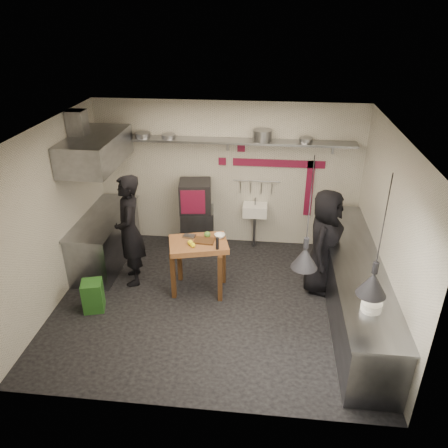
# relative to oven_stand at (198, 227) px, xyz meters

# --- Properties ---
(floor) EXTENTS (5.00, 5.00, 0.00)m
(floor) POSITION_rel_oven_stand_xyz_m (0.56, -1.81, -0.40)
(floor) COLOR black
(floor) RESTS_ON ground
(ceiling) EXTENTS (5.00, 5.00, 0.00)m
(ceiling) POSITION_rel_oven_stand_xyz_m (0.56, -1.81, 2.40)
(ceiling) COLOR beige
(ceiling) RESTS_ON floor
(wall_back) EXTENTS (5.00, 0.04, 2.80)m
(wall_back) POSITION_rel_oven_stand_xyz_m (0.56, 0.29, 1.00)
(wall_back) COLOR beige
(wall_back) RESTS_ON floor
(wall_front) EXTENTS (5.00, 0.04, 2.80)m
(wall_front) POSITION_rel_oven_stand_xyz_m (0.56, -3.91, 1.00)
(wall_front) COLOR beige
(wall_front) RESTS_ON floor
(wall_left) EXTENTS (0.04, 4.20, 2.80)m
(wall_left) POSITION_rel_oven_stand_xyz_m (-1.94, -1.81, 1.00)
(wall_left) COLOR beige
(wall_left) RESTS_ON floor
(wall_right) EXTENTS (0.04, 4.20, 2.80)m
(wall_right) POSITION_rel_oven_stand_xyz_m (3.06, -1.81, 1.00)
(wall_right) COLOR beige
(wall_right) RESTS_ON floor
(red_band_horiz) EXTENTS (1.70, 0.02, 0.14)m
(red_band_horiz) POSITION_rel_oven_stand_xyz_m (1.51, 0.27, 1.28)
(red_band_horiz) COLOR maroon
(red_band_horiz) RESTS_ON wall_back
(red_band_vert) EXTENTS (0.14, 0.02, 1.10)m
(red_band_vert) POSITION_rel_oven_stand_xyz_m (2.11, 0.27, 0.80)
(red_band_vert) COLOR maroon
(red_band_vert) RESTS_ON wall_back
(red_tile_a) EXTENTS (0.14, 0.02, 0.14)m
(red_tile_a) POSITION_rel_oven_stand_xyz_m (0.81, 0.27, 1.55)
(red_tile_a) COLOR maroon
(red_tile_a) RESTS_ON wall_back
(red_tile_b) EXTENTS (0.14, 0.02, 0.14)m
(red_tile_b) POSITION_rel_oven_stand_xyz_m (0.46, 0.27, 1.28)
(red_tile_b) COLOR maroon
(red_tile_b) RESTS_ON wall_back
(back_shelf) EXTENTS (4.60, 0.34, 0.04)m
(back_shelf) POSITION_rel_oven_stand_xyz_m (0.56, 0.11, 1.72)
(back_shelf) COLOR slate
(back_shelf) RESTS_ON wall_back
(shelf_bracket_left) EXTENTS (0.04, 0.06, 0.24)m
(shelf_bracket_left) POSITION_rel_oven_stand_xyz_m (-1.34, 0.26, 1.62)
(shelf_bracket_left) COLOR slate
(shelf_bracket_left) RESTS_ON wall_back
(shelf_bracket_mid) EXTENTS (0.04, 0.06, 0.24)m
(shelf_bracket_mid) POSITION_rel_oven_stand_xyz_m (0.56, 0.26, 1.62)
(shelf_bracket_mid) COLOR slate
(shelf_bracket_mid) RESTS_ON wall_back
(shelf_bracket_right) EXTENTS (0.04, 0.06, 0.24)m
(shelf_bracket_right) POSITION_rel_oven_stand_xyz_m (2.46, 0.26, 1.62)
(shelf_bracket_right) COLOR slate
(shelf_bracket_right) RESTS_ON wall_back
(pan_far_left) EXTENTS (0.34, 0.34, 0.09)m
(pan_far_left) POSITION_rel_oven_stand_xyz_m (-0.98, 0.11, 1.79)
(pan_far_left) COLOR slate
(pan_far_left) RESTS_ON back_shelf
(pan_mid_left) EXTENTS (0.32, 0.32, 0.07)m
(pan_mid_left) POSITION_rel_oven_stand_xyz_m (-0.50, 0.11, 1.78)
(pan_mid_left) COLOR slate
(pan_mid_left) RESTS_ON back_shelf
(stock_pot) EXTENTS (0.45, 0.45, 0.20)m
(stock_pot) POSITION_rel_oven_stand_xyz_m (1.19, 0.11, 1.84)
(stock_pot) COLOR slate
(stock_pot) RESTS_ON back_shelf
(pan_right) EXTENTS (0.29, 0.29, 0.08)m
(pan_right) POSITION_rel_oven_stand_xyz_m (1.96, 0.11, 1.78)
(pan_right) COLOR slate
(pan_right) RESTS_ON back_shelf
(oven_stand) EXTENTS (0.70, 0.65, 0.80)m
(oven_stand) POSITION_rel_oven_stand_xyz_m (0.00, 0.00, 0.00)
(oven_stand) COLOR slate
(oven_stand) RESTS_ON floor
(combi_oven) EXTENTS (0.64, 0.61, 0.58)m
(combi_oven) POSITION_rel_oven_stand_xyz_m (-0.02, -0.06, 0.69)
(combi_oven) COLOR black
(combi_oven) RESTS_ON oven_stand
(oven_door) EXTENTS (0.44, 0.08, 0.46)m
(oven_door) POSITION_rel_oven_stand_xyz_m (-0.01, -0.34, 0.69)
(oven_door) COLOR maroon
(oven_door) RESTS_ON combi_oven
(oven_glass) EXTENTS (0.36, 0.06, 0.34)m
(oven_glass) POSITION_rel_oven_stand_xyz_m (0.01, -0.33, 0.69)
(oven_glass) COLOR black
(oven_glass) RESTS_ON oven_door
(hand_sink) EXTENTS (0.46, 0.34, 0.22)m
(hand_sink) POSITION_rel_oven_stand_xyz_m (1.11, 0.11, 0.38)
(hand_sink) COLOR white
(hand_sink) RESTS_ON wall_back
(sink_tap) EXTENTS (0.03, 0.03, 0.14)m
(sink_tap) POSITION_rel_oven_stand_xyz_m (1.11, 0.11, 0.56)
(sink_tap) COLOR slate
(sink_tap) RESTS_ON hand_sink
(sink_drain) EXTENTS (0.06, 0.06, 0.66)m
(sink_drain) POSITION_rel_oven_stand_xyz_m (1.11, 0.07, -0.06)
(sink_drain) COLOR slate
(sink_drain) RESTS_ON floor
(utensil_rail) EXTENTS (0.90, 0.02, 0.02)m
(utensil_rail) POSITION_rel_oven_stand_xyz_m (1.11, 0.25, 0.92)
(utensil_rail) COLOR slate
(utensil_rail) RESTS_ON wall_back
(counter_right) EXTENTS (0.70, 3.80, 0.90)m
(counter_right) POSITION_rel_oven_stand_xyz_m (2.71, -1.81, 0.05)
(counter_right) COLOR slate
(counter_right) RESTS_ON floor
(counter_right_top) EXTENTS (0.76, 3.90, 0.03)m
(counter_right_top) POSITION_rel_oven_stand_xyz_m (2.71, -1.81, 0.52)
(counter_right_top) COLOR slate
(counter_right_top) RESTS_ON counter_right
(plate_stack) EXTENTS (0.26, 0.26, 0.11)m
(plate_stack) POSITION_rel_oven_stand_xyz_m (2.68, -2.99, 0.59)
(plate_stack) COLOR white
(plate_stack) RESTS_ON counter_right_top
(small_bowl_right) EXTENTS (0.26, 0.26, 0.05)m
(small_bowl_right) POSITION_rel_oven_stand_xyz_m (2.66, -3.02, 0.56)
(small_bowl_right) COLOR white
(small_bowl_right) RESTS_ON counter_right_top
(counter_left) EXTENTS (0.70, 1.90, 0.90)m
(counter_left) POSITION_rel_oven_stand_xyz_m (-1.59, -0.76, 0.05)
(counter_left) COLOR slate
(counter_left) RESTS_ON floor
(counter_left_top) EXTENTS (0.76, 2.00, 0.03)m
(counter_left_top) POSITION_rel_oven_stand_xyz_m (-1.59, -0.76, 0.52)
(counter_left_top) COLOR slate
(counter_left_top) RESTS_ON counter_left
(extractor_hood) EXTENTS (0.78, 1.60, 0.50)m
(extractor_hood) POSITION_rel_oven_stand_xyz_m (-1.54, -0.76, 1.75)
(extractor_hood) COLOR slate
(extractor_hood) RESTS_ON ceiling
(hood_duct) EXTENTS (0.28, 0.28, 0.50)m
(hood_duct) POSITION_rel_oven_stand_xyz_m (-1.79, -0.76, 2.15)
(hood_duct) COLOR slate
(hood_duct) RESTS_ON ceiling
(green_bin) EXTENTS (0.38, 0.38, 0.50)m
(green_bin) POSITION_rel_oven_stand_xyz_m (-1.30, -2.19, -0.15)
(green_bin) COLOR #23581D
(green_bin) RESTS_ON floor
(prep_table) EXTENTS (1.05, 0.85, 0.92)m
(prep_table) POSITION_rel_oven_stand_xyz_m (0.27, -1.50, 0.06)
(prep_table) COLOR #925D33
(prep_table) RESTS_ON floor
(cutting_board) EXTENTS (0.33, 0.25, 0.02)m
(cutting_board) POSITION_rel_oven_stand_xyz_m (0.36, -1.47, 0.53)
(cutting_board) COLOR #4B2D16
(cutting_board) RESTS_ON prep_table
(pepper_mill) EXTENTS (0.06, 0.06, 0.20)m
(pepper_mill) POSITION_rel_oven_stand_xyz_m (0.60, -1.69, 0.62)
(pepper_mill) COLOR black
(pepper_mill) RESTS_ON prep_table
(lemon_a) EXTENTS (0.09, 0.09, 0.09)m
(lemon_a) POSITION_rel_oven_stand_xyz_m (0.16, -1.60, 0.56)
(lemon_a) COLOR yellow
(lemon_a) RESTS_ON prep_table
(lemon_b) EXTENTS (0.10, 0.10, 0.08)m
(lemon_b) POSITION_rel_oven_stand_xyz_m (0.21, -1.67, 0.56)
(lemon_b) COLOR yellow
(lemon_b) RESTS_ON prep_table
(veg_ball) EXTENTS (0.11, 0.11, 0.11)m
(veg_ball) POSITION_rel_oven_stand_xyz_m (0.39, -1.32, 0.57)
(veg_ball) COLOR #4E8230
(veg_ball) RESTS_ON prep_table
(steel_tray) EXTENTS (0.21, 0.16, 0.03)m
(steel_tray) POSITION_rel_oven_stand_xyz_m (0.10, -1.35, 0.54)
(steel_tray) COLOR slate
(steel_tray) RESTS_ON prep_table
(bowl) EXTENTS (0.23, 0.23, 0.06)m
(bowl) POSITION_rel_oven_stand_xyz_m (0.59, -1.31, 0.55)
(bowl) COLOR white
(bowl) RESTS_ON prep_table
(heat_lamp_near) EXTENTS (0.42, 0.42, 1.49)m
(heat_lamp_near) POSITION_rel_oven_stand_xyz_m (1.84, -2.69, 1.65)
(heat_lamp_near) COLOR black
(heat_lamp_near) RESTS_ON ceiling
(heat_lamp_far) EXTENTS (0.43, 0.43, 1.49)m
(heat_lamp_far) POSITION_rel_oven_stand_xyz_m (2.58, -3.19, 1.65)
(heat_lamp_far) COLOR black
(heat_lamp_far) RESTS_ON ceiling
(chef_left) EXTENTS (0.66, 0.82, 1.93)m
(chef_left) POSITION_rel_oven_stand_xyz_m (-0.91, -1.33, 0.57)
(chef_left) COLOR black
(chef_left) RESTS_ON floor
(chef_right) EXTENTS (0.85, 1.02, 1.79)m
(chef_right) POSITION_rel_oven_stand_xyz_m (2.28, -1.24, 0.49)
(chef_right) COLOR black
(chef_right) RESTS_ON floor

